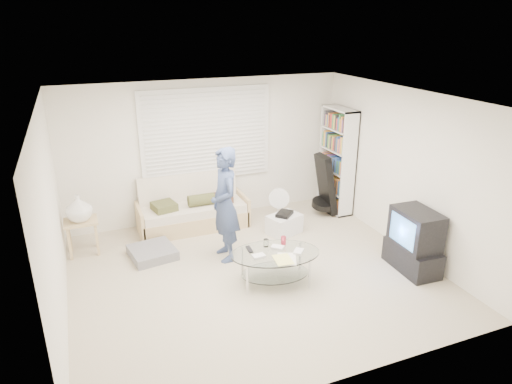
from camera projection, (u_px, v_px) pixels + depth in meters
name	position (u px, v px, depth m)	size (l,w,h in m)	color
ground	(253.00, 274.00, 6.57)	(5.00, 5.00, 0.00)	#BCB092
room_shell	(241.00, 156.00, 6.40)	(5.02, 4.52, 2.51)	white
window_blinds	(207.00, 135.00, 7.92)	(2.32, 0.08, 1.62)	silver
futon_sofa	(193.00, 211.00, 7.94)	(1.87, 0.76, 0.92)	tan
grey_floor_pillow	(152.00, 252.00, 7.01)	(0.64, 0.64, 0.14)	slate
side_table	(79.00, 211.00, 6.89)	(0.49, 0.40, 0.97)	tan
bookshelf	(337.00, 161.00, 8.45)	(0.31, 0.82, 1.95)	white
guitar_case	(325.00, 189.00, 8.38)	(0.42, 0.42, 1.14)	black
floor_fan	(278.00, 202.00, 8.19)	(0.38, 0.25, 0.62)	white
storage_bin	(284.00, 224.00, 7.76)	(0.64, 0.54, 0.38)	white
tv_unit	(414.00, 241.00, 6.54)	(0.50, 0.87, 0.92)	black
coffee_table	(275.00, 258.00, 6.24)	(1.36, 1.01, 0.58)	silver
standing_person	(225.00, 205.00, 6.72)	(0.63, 0.42, 1.74)	navy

